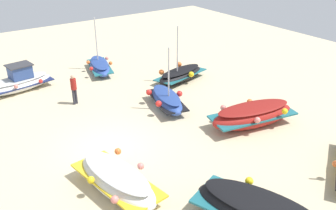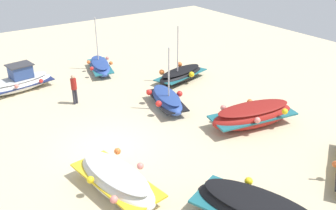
% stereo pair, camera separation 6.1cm
% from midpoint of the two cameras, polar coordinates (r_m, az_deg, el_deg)
% --- Properties ---
extents(ground_plane, '(47.00, 47.00, 0.00)m').
position_cam_midpoint_polar(ground_plane, '(17.04, -9.19, -6.34)').
color(ground_plane, beige).
extents(fishing_boat_1, '(2.12, 4.40, 1.60)m').
position_cam_midpoint_polar(fishing_boat_1, '(24.01, -22.22, 3.25)').
color(fishing_boat_1, white).
rests_on(fishing_boat_1, ground_plane).
extents(fishing_boat_2, '(3.61, 2.10, 3.50)m').
position_cam_midpoint_polar(fishing_boat_2, '(20.12, -0.30, 0.80)').
color(fishing_boat_2, '#2D4C9E').
rests_on(fishing_boat_2, ground_plane).
extents(fishing_boat_3, '(3.71, 2.08, 3.64)m').
position_cam_midpoint_polar(fishing_boat_3, '(25.66, -10.54, 5.90)').
color(fishing_boat_3, '#2D4C9E').
rests_on(fishing_boat_3, ground_plane).
extents(fishing_boat_5, '(4.28, 2.14, 1.06)m').
position_cam_midpoint_polar(fishing_boat_5, '(14.10, -8.00, -11.33)').
color(fishing_boat_5, white).
rests_on(fishing_boat_5, ground_plane).
extents(fishing_boat_6, '(2.45, 4.73, 1.12)m').
position_cam_midpoint_polar(fishing_boat_6, '(18.70, 12.84, -1.51)').
color(fishing_boat_6, maroon).
rests_on(fishing_boat_6, ground_plane).
extents(fishing_boat_7, '(2.37, 3.99, 3.66)m').
position_cam_midpoint_polar(fishing_boat_7, '(23.79, 1.86, 4.73)').
color(fishing_boat_7, black).
rests_on(fishing_boat_7, ground_plane).
extents(person_walking, '(0.32, 0.32, 1.72)m').
position_cam_midpoint_polar(person_walking, '(20.99, -14.38, 2.64)').
color(person_walking, '#2D2D38').
rests_on(person_walking, ground_plane).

